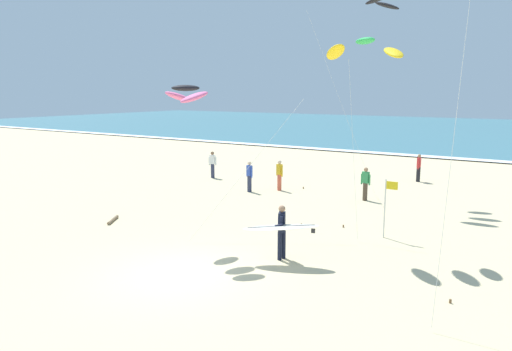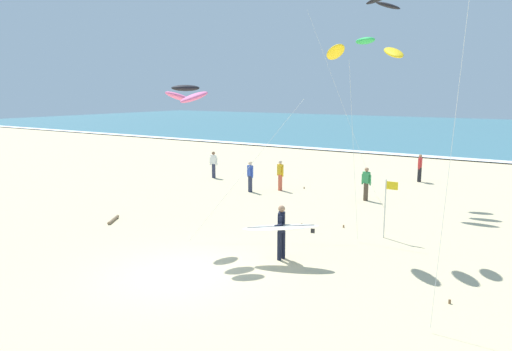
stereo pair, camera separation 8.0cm
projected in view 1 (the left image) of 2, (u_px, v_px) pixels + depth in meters
name	position (u px, v px, depth m)	size (l,w,h in m)	color
ground_plane	(179.00, 274.00, 13.59)	(160.00, 160.00, 0.00)	beige
ocean_water	(484.00, 131.00, 62.22)	(160.00, 60.00, 0.08)	teal
shoreline_foam	(428.00, 156.00, 37.63)	(160.00, 1.39, 0.01)	white
surfer_lead	(281.00, 228.00, 14.46)	(2.32, 1.49, 1.71)	black
kite_arc_golden_near	(383.00, 0.00, 22.32)	(4.54, 2.58, 9.68)	black
kite_arc_charcoal_mid	(186.00, 94.00, 15.49)	(3.37, 4.92, 5.32)	pink
kite_arc_emerald_high	(365.00, 49.00, 15.39)	(2.65, 2.66, 6.80)	yellow
bystander_white_top	(213.00, 164.00, 28.61)	(0.48, 0.26, 1.59)	#2D334C
bystander_yellow_top	(279.00, 175.00, 24.98)	(0.47, 0.29, 1.59)	#D8593F
bystander_blue_top	(249.00, 176.00, 24.61)	(0.46, 0.30, 1.59)	#2D334C
bystander_red_top	(419.00, 168.00, 27.40)	(0.22, 0.50, 1.59)	black
bystander_green_top	(365.00, 184.00, 22.67)	(0.49, 0.23, 1.59)	#4C3D2D
lifeguard_flag	(387.00, 203.00, 16.78)	(0.44, 0.05, 2.10)	silver
driftwood_log	(113.00, 220.00, 19.12)	(0.12, 0.12, 1.11)	#846B4C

